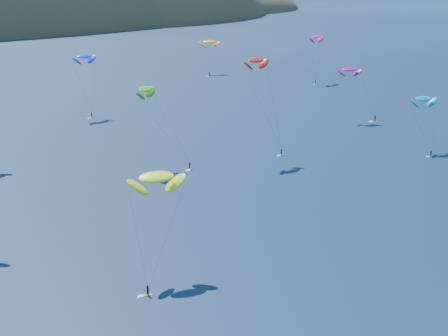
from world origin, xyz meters
name	(u,v)px	position (x,y,z in m)	size (l,w,h in m)	color
kitesurfer_2	(156,177)	(-34.24, 64.39, 16.15)	(12.27, 11.79, 18.77)	gold
kitesurfer_3	(145,89)	(-9.01, 116.78, 19.65)	(11.73, 14.67, 21.99)	gold
kitesurfer_4	(84,56)	(-0.07, 178.52, 19.95)	(9.19, 8.72, 22.39)	gold
kitesurfer_5	(424,99)	(61.69, 86.90, 14.05)	(9.40, 10.82, 16.33)	gold
kitesurfer_6	(350,69)	(69.45, 123.37, 16.55)	(9.79, 12.54, 18.78)	gold
kitesurfer_8	(316,37)	(108.21, 182.31, 19.27)	(10.17, 9.10, 21.77)	gold
kitesurfer_9	(256,60)	(19.48, 108.41, 25.56)	(9.94, 7.77, 27.84)	gold
kitesurfer_11	(209,42)	(81.87, 227.51, 14.52)	(11.43, 13.46, 17.09)	gold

